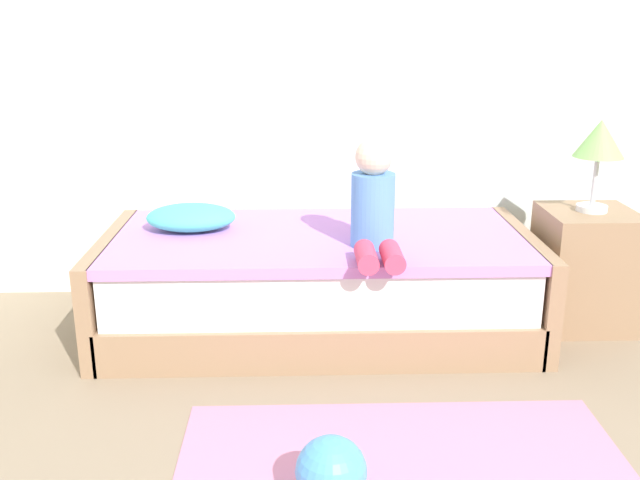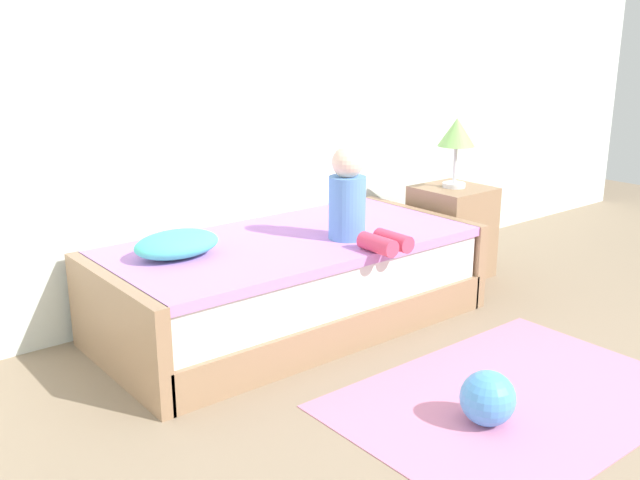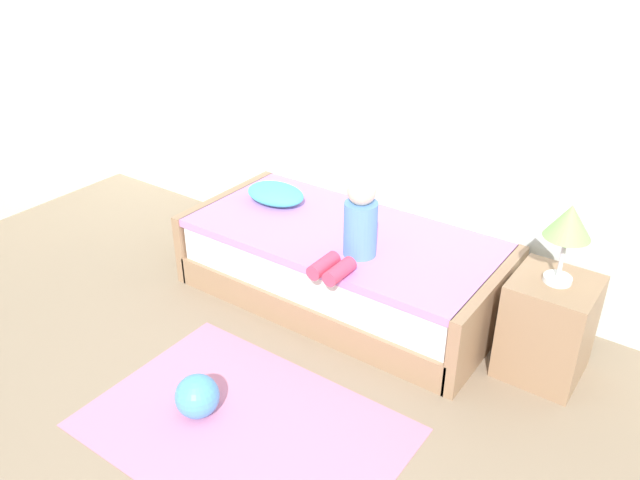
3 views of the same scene
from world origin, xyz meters
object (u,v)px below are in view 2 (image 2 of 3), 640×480
at_px(nightstand, 451,231).
at_px(pillow, 177,244).
at_px(child_figure, 353,203).
at_px(bed, 292,283).
at_px(toy_ball, 488,398).
at_px(table_lamp, 456,136).

relative_size(nightstand, pillow, 1.36).
relative_size(nightstand, child_figure, 1.18).
height_order(bed, toy_ball, bed).
distance_m(nightstand, pillow, 2.00).
height_order(bed, nightstand, nightstand).
xyz_separation_m(bed, child_figure, (0.24, -0.23, 0.46)).
xyz_separation_m(bed, nightstand, (1.35, 0.03, 0.05)).
relative_size(child_figure, toy_ball, 2.18).
distance_m(nightstand, table_lamp, 0.64).
bearing_deg(nightstand, bed, -178.76).
xyz_separation_m(nightstand, pillow, (-1.98, 0.07, 0.26)).
xyz_separation_m(bed, toy_ball, (0.00, -1.36, -0.13)).
bearing_deg(table_lamp, pillow, 177.95).
relative_size(bed, pillow, 4.80).
bearing_deg(pillow, table_lamp, -2.05).
bearing_deg(toy_ball, table_lamp, 45.81).
xyz_separation_m(table_lamp, toy_ball, (-1.35, -1.39, -0.82)).
bearing_deg(bed, child_figure, -43.16).
bearing_deg(table_lamp, child_figure, -166.89).
height_order(bed, pillow, pillow).
bearing_deg(child_figure, nightstand, 13.11).
bearing_deg(toy_ball, nightstand, 45.81).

